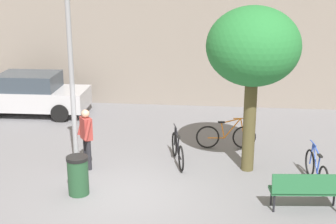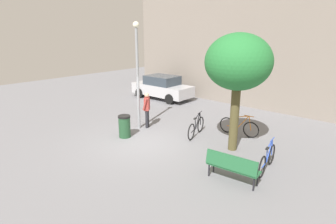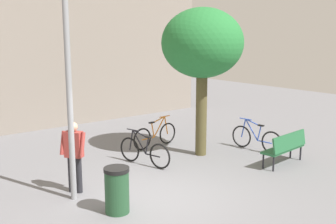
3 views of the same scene
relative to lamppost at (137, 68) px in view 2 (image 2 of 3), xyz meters
The scene contains 11 objects.
ground_plane 3.32m from the lamppost, 36.40° to the right, with size 36.00×36.00×0.00m, color slate.
building_facade 8.01m from the lamppost, 79.82° to the left, with size 16.36×2.00×6.62m, color gray.
lamppost is the anchor object (origin of this frame).
person_by_lamppost 1.89m from the lamppost, 59.12° to the left, with size 0.53×0.61×1.67m.
park_bench 6.32m from the lamppost, 14.52° to the right, with size 1.64×0.62×0.92m.
plaza_tree 4.61m from the lamppost, ahead, with size 2.39×2.39×4.38m.
bicycle_black 3.70m from the lamppost, 20.60° to the left, with size 0.50×1.76×0.97m.
bicycle_blue 6.66m from the lamppost, ahead, with size 0.28×1.80×0.97m.
bicycle_orange 5.18m from the lamppost, 29.82° to the left, with size 1.81×0.21×0.97m.
parked_car_silver 6.35m from the lamppost, 122.34° to the left, with size 4.23×1.88×1.55m.
trash_bin 2.65m from the lamppost, 71.73° to the right, with size 0.53×0.53×0.96m.
Camera 2 is at (7.85, -7.32, 4.43)m, focal length 29.68 mm.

